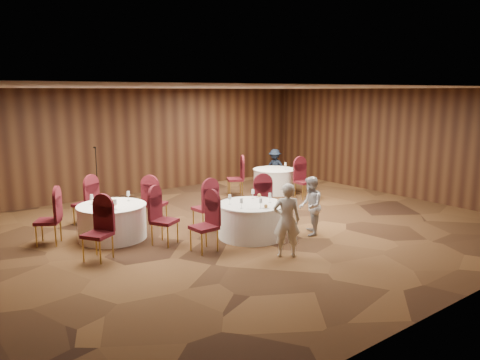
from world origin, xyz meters
TOP-DOWN VIEW (x-y plane):
  - ground at (0.00, 0.00)m, footprint 12.00×12.00m
  - room_shell at (0.00, 0.00)m, footprint 12.00×12.00m
  - table_main at (-0.12, -0.61)m, footprint 1.45×1.45m
  - table_left at (-2.55, 1.12)m, footprint 1.46×1.46m
  - table_right at (3.29, 2.48)m, footprint 1.32×1.32m
  - chairs_main at (-0.41, -0.03)m, footprint 2.89×1.79m
  - chairs_left at (-2.57, 1.15)m, footprint 3.18×3.18m
  - chairs_right at (2.77, 2.12)m, footprint 1.99×2.22m
  - tabletop_main at (0.01, -0.69)m, footprint 1.07×1.03m
  - tabletop_left at (-2.55, 1.12)m, footprint 0.84×0.80m
  - tabletop_right at (3.53, 2.24)m, footprint 0.08×0.08m
  - mic_stand at (-1.77, 4.03)m, footprint 0.24×0.24m
  - woman_a at (-0.35, -1.98)m, footprint 0.63×0.58m
  - woman_b at (1.01, -1.28)m, footprint 0.79×0.80m
  - man_c at (4.15, 3.42)m, footprint 0.68×0.88m

SIDE VIEW (x-z plane):
  - ground at x=0.00m, z-range 0.00..0.00m
  - table_main at x=-0.12m, z-range 0.01..0.75m
  - table_left at x=-2.55m, z-range 0.01..0.75m
  - table_right at x=3.29m, z-range 0.01..0.75m
  - mic_stand at x=-1.77m, z-range -0.34..1.32m
  - chairs_main at x=-0.41m, z-range 0.00..1.00m
  - chairs_left at x=-2.57m, z-range 0.00..1.00m
  - chairs_right at x=2.77m, z-range 0.00..1.00m
  - man_c at x=4.15m, z-range 0.00..1.20m
  - woman_b at x=1.01m, z-range 0.00..1.30m
  - woman_a at x=-0.35m, z-range 0.00..1.44m
  - tabletop_left at x=-2.55m, z-range 0.71..0.93m
  - tabletop_main at x=0.01m, z-range 0.74..0.95m
  - tabletop_right at x=3.53m, z-range 0.79..1.01m
  - room_shell at x=0.00m, z-range -4.04..7.96m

